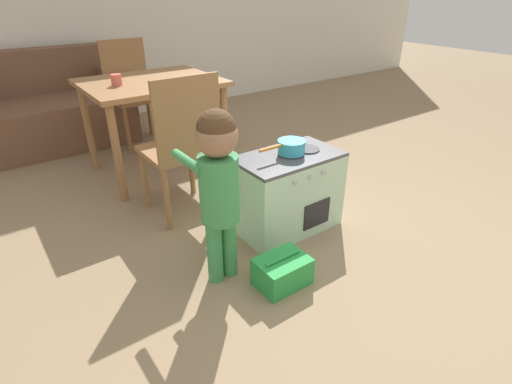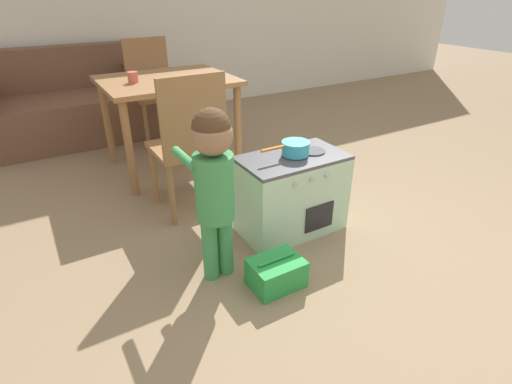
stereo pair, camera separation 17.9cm
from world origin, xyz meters
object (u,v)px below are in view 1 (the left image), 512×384
at_px(child_figure, 218,175).
at_px(dining_chair_far, 132,90).
at_px(cup_on_table, 116,80).
at_px(couch, 42,112).
at_px(play_kitchen, 288,192).
at_px(toy_pot, 291,146).
at_px(dining_table, 152,94).
at_px(toy_basket, 282,271).
at_px(dining_chair_near, 182,145).

bearing_deg(child_figure, dining_chair_far, 79.67).
distance_m(child_figure, cup_on_table, 1.43).
bearing_deg(couch, cup_on_table, -74.10).
bearing_deg(play_kitchen, dining_chair_far, 94.95).
height_order(toy_pot, dining_table, dining_table).
bearing_deg(toy_pot, toy_basket, -133.18).
bearing_deg(dining_chair_near, dining_chair_far, 80.39).
bearing_deg(child_figure, couch, 96.71).
xyz_separation_m(play_kitchen, child_figure, (-0.58, -0.17, 0.34)).
relative_size(dining_table, couch, 0.65).
height_order(child_figure, dining_chair_far, dining_chair_far).
height_order(play_kitchen, toy_basket, play_kitchen).
height_order(child_figure, dining_chair_near, dining_chair_near).
bearing_deg(dining_table, couch, 116.55).
distance_m(toy_pot, toy_basket, 0.72).
distance_m(child_figure, dining_chair_near, 0.69).
distance_m(play_kitchen, couch, 2.64).
distance_m(play_kitchen, cup_on_table, 1.46).
relative_size(dining_table, dining_chair_near, 1.05).
xyz_separation_m(toy_basket, dining_table, (0.08, 1.67, 0.54)).
relative_size(child_figure, dining_chair_far, 0.97).
bearing_deg(toy_pot, dining_table, 103.00).
bearing_deg(child_figure, dining_chair_near, 78.06).
xyz_separation_m(dining_table, dining_chair_far, (0.11, 0.75, -0.13)).
relative_size(toy_basket, dining_chair_near, 0.28).
xyz_separation_m(toy_pot, dining_chair_near, (-0.45, 0.50, -0.05)).
relative_size(play_kitchen, toy_basket, 2.37).
bearing_deg(child_figure, dining_table, 78.54).
bearing_deg(cup_on_table, couch, 105.90).
height_order(dining_table, dining_chair_near, dining_chair_near).
distance_m(play_kitchen, toy_pot, 0.29).
height_order(play_kitchen, dining_chair_near, dining_chair_near).
height_order(toy_basket, dining_chair_far, dining_chair_far).
height_order(toy_pot, dining_chair_near, dining_chair_near).
height_order(dining_chair_near, dining_chair_far, same).
xyz_separation_m(toy_basket, cup_on_table, (-0.17, 1.65, 0.69)).
bearing_deg(toy_basket, child_figure, 132.78).
relative_size(dining_table, dining_chair_far, 1.05).
height_order(dining_chair_far, cup_on_table, dining_chair_far).
distance_m(toy_pot, couch, 2.65).
xyz_separation_m(dining_chair_far, cup_on_table, (-0.36, -0.77, 0.27)).
height_order(toy_basket, dining_table, dining_table).
height_order(child_figure, toy_basket, child_figure).
bearing_deg(couch, dining_chair_far, -32.94).
relative_size(toy_pot, child_figure, 0.34).
bearing_deg(dining_chair_far, toy_basket, 85.57).
bearing_deg(dining_chair_far, dining_chair_near, 80.39).
distance_m(toy_pot, cup_on_table, 1.38).
distance_m(toy_basket, cup_on_table, 1.80).
xyz_separation_m(child_figure, dining_table, (0.29, 1.44, 0.04)).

